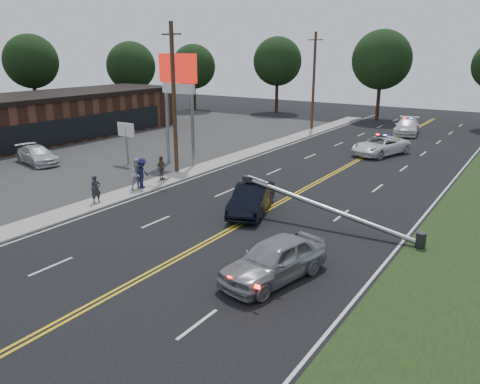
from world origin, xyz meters
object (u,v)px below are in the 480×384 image
Objects in this scene: emergency_b at (407,127)px; utility_pole_far at (314,81)px; small_sign at (126,133)px; bystander_a at (96,189)px; pylon_sign at (178,83)px; waiting_sedan at (274,259)px; emergency_a at (380,146)px; parked_car at (37,155)px; utility_pole_mid at (174,99)px; bystander_d at (161,168)px; bystander_c at (142,173)px; fallen_streetlight at (336,211)px; bystander_b at (138,174)px; crashed_sedan at (251,198)px.

utility_pole_far is at bearing -173.51° from emergency_b.
small_sign reaches higher than bystander_a.
utility_pole_far reaches higher than pylon_sign.
utility_pole_far is 34.99m from waiting_sedan.
emergency_a is 3.49× the size of bystander_a.
pylon_sign is 1.49× the size of emergency_a.
utility_pole_mid is at bearing -58.99° from parked_car.
bystander_d is (-0.25, 5.54, 0.02)m from bystander_a.
small_sign is at bearing -150.26° from pylon_sign.
pylon_sign is 19.70m from waiting_sedan.
bystander_c reaches higher than waiting_sedan.
bystander_d reaches higher than emergency_b.
parked_car is (-23.97, 0.35, -0.26)m from fallen_streetlight.
small_sign is at bearing -102.31° from utility_pole_far.
bystander_d is at bearing 160.94° from waiting_sedan.
utility_pole_mid is (1.30, -2.00, -0.91)m from pylon_sign.
waiting_sedan is 0.86× the size of emergency_b.
pylon_sign is 16.66m from fallen_streetlight.
fallen_streetlight is at bearing -75.39° from bystander_b.
utility_pole_far is 1.84× the size of emergency_b.
small_sign is 0.58× the size of emergency_a.
waiting_sedan is at bearing -28.85° from small_sign.
utility_pole_mid is 17.50m from emergency_a.
bystander_b is at bearing 144.75° from bystander_c.
utility_pole_far is at bearing 13.95° from bystander_b.
bystander_b is (0.87, -4.56, -4.01)m from utility_pole_mid.
crashed_sedan is 2.47× the size of bystander_c.
bystander_d reaches higher than parked_car.
waiting_sedan is at bearing -92.92° from parked_car.
bystander_a is (-8.38, -32.43, 0.10)m from emergency_b.
utility_pole_far reaches higher than small_sign.
emergency_b is at bearing 65.03° from pylon_sign.
bystander_a is at bearing -83.53° from utility_pole_mid.
utility_pole_mid is at bearing 136.02° from crashed_sedan.
utility_pole_far is 5.25× the size of bystander_b.
bystander_b is (-12.52, -0.56, 0.15)m from fallen_streetlight.
emergency_b is 2.86× the size of bystander_b.
pylon_sign is 17.08m from emergency_a.
utility_pole_far reaches higher than bystander_c.
parked_car is (-10.58, -25.65, -4.43)m from utility_pole_far.
bystander_c is at bearing 162.55° from crashed_sedan.
crashed_sedan is 8.30m from bystander_d.
emergency_b is 33.50m from bystander_a.
utility_pole_mid is at bearing -107.43° from emergency_a.
bystander_c is (2.26, -6.28, -4.93)m from pylon_sign.
parked_car is at bearing 90.23° from bystander_a.
crashed_sedan is 7.76m from bystander_c.
emergency_b is (9.26, 2.67, -4.30)m from utility_pole_far.
small_sign is at bearing 163.50° from waiting_sedan.
bystander_b is at bearing -38.77° from small_sign.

